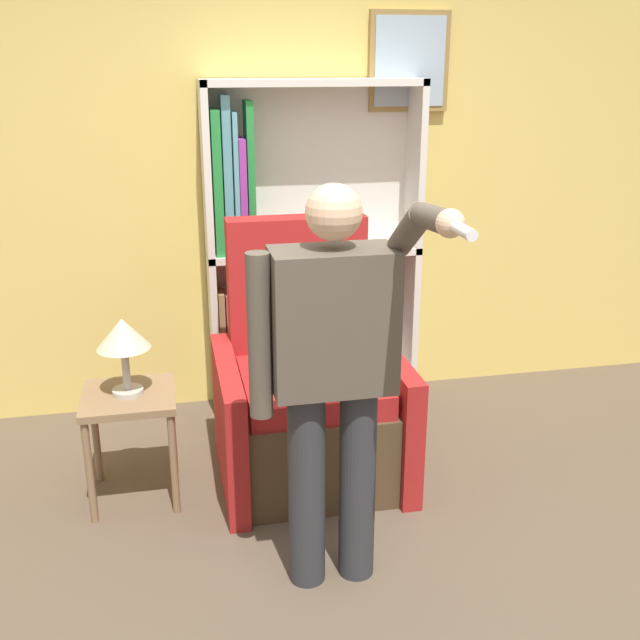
{
  "coord_description": "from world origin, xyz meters",
  "views": [
    {
      "loc": [
        -0.7,
        -2.4,
        2.06
      ],
      "look_at": [
        -0.08,
        0.58,
        1.0
      ],
      "focal_mm": 42.0,
      "sensor_mm": 36.0,
      "label": 1
    }
  ],
  "objects_px": {
    "bookcase": "(286,255)",
    "person_standing": "(333,367)",
    "armchair": "(308,399)",
    "table_lamp": "(123,338)",
    "side_table": "(130,412)"
  },
  "relations": [
    {
      "from": "armchair",
      "to": "table_lamp",
      "type": "xyz_separation_m",
      "value": [
        -0.89,
        -0.09,
        0.45
      ]
    },
    {
      "from": "armchair",
      "to": "person_standing",
      "type": "relative_size",
      "value": 0.79
    },
    {
      "from": "person_standing",
      "to": "side_table",
      "type": "bearing_deg",
      "value": 135.49
    },
    {
      "from": "bookcase",
      "to": "person_standing",
      "type": "xyz_separation_m",
      "value": [
        -0.1,
        -1.71,
        -0.01
      ]
    },
    {
      "from": "armchair",
      "to": "person_standing",
      "type": "bearing_deg",
      "value": -94.5
    },
    {
      "from": "person_standing",
      "to": "side_table",
      "type": "relative_size",
      "value": 2.96
    },
    {
      "from": "bookcase",
      "to": "person_standing",
      "type": "bearing_deg",
      "value": -93.4
    },
    {
      "from": "bookcase",
      "to": "armchair",
      "type": "distance_m",
      "value": 0.99
    },
    {
      "from": "bookcase",
      "to": "armchair",
      "type": "relative_size",
      "value": 1.51
    },
    {
      "from": "armchair",
      "to": "table_lamp",
      "type": "bearing_deg",
      "value": -174.02
    },
    {
      "from": "armchair",
      "to": "side_table",
      "type": "relative_size",
      "value": 2.33
    },
    {
      "from": "bookcase",
      "to": "armchair",
      "type": "bearing_deg",
      "value": -92.18
    },
    {
      "from": "side_table",
      "to": "person_standing",
      "type": "bearing_deg",
      "value": -44.51
    },
    {
      "from": "armchair",
      "to": "table_lamp",
      "type": "height_order",
      "value": "armchair"
    },
    {
      "from": "armchair",
      "to": "bookcase",
      "type": "bearing_deg",
      "value": 87.82
    }
  ]
}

